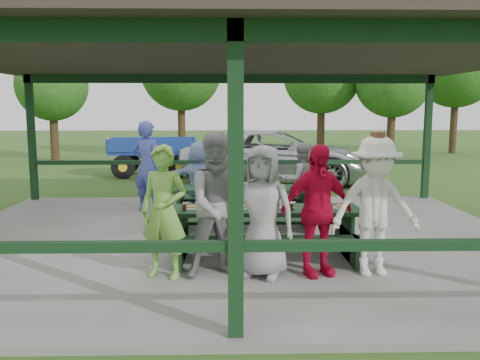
{
  "coord_description": "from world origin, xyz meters",
  "views": [
    {
      "loc": [
        -0.06,
        -8.52,
        2.31
      ],
      "look_at": [
        0.12,
        -0.3,
        1.14
      ],
      "focal_mm": 38.0,
      "sensor_mm": 36.0,
      "label": 1
    }
  ],
  "objects_px": {
    "picnic_table_far": "(243,202)",
    "pickup_truck": "(277,157)",
    "contestant_grey_mid": "(263,212)",
    "contestant_red": "(317,210)",
    "spectator_lblue": "(199,179)",
    "spectator_blue": "(147,166)",
    "picnic_table_near": "(265,226)",
    "spectator_grey": "(301,181)",
    "contestant_grey_left": "(220,205)",
    "farm_trailer": "(153,156)",
    "contestant_white_fedora": "(375,206)",
    "contestant_green": "(164,212)"
  },
  "relations": [
    {
      "from": "contestant_red",
      "to": "spectator_lblue",
      "type": "xyz_separation_m",
      "value": [
        -1.76,
        3.72,
        -0.1
      ]
    },
    {
      "from": "picnic_table_near",
      "to": "contestant_green",
      "type": "relative_size",
      "value": 1.59
    },
    {
      "from": "picnic_table_far",
      "to": "pickup_truck",
      "type": "bearing_deg",
      "value": 78.87
    },
    {
      "from": "contestant_red",
      "to": "spectator_lblue",
      "type": "distance_m",
      "value": 4.12
    },
    {
      "from": "pickup_truck",
      "to": "contestant_green",
      "type": "bearing_deg",
      "value": 176.94
    },
    {
      "from": "contestant_grey_mid",
      "to": "farm_trailer",
      "type": "relative_size",
      "value": 0.44
    },
    {
      "from": "contestant_green",
      "to": "spectator_lblue",
      "type": "relative_size",
      "value": 1.13
    },
    {
      "from": "spectator_lblue",
      "to": "spectator_blue",
      "type": "xyz_separation_m",
      "value": [
        -1.14,
        0.57,
        0.19
      ]
    },
    {
      "from": "picnic_table_far",
      "to": "contestant_red",
      "type": "xyz_separation_m",
      "value": [
        0.9,
        -2.79,
        0.4
      ]
    },
    {
      "from": "contestant_green",
      "to": "contestant_grey_mid",
      "type": "height_order",
      "value": "contestant_green"
    },
    {
      "from": "contestant_red",
      "to": "farm_trailer",
      "type": "xyz_separation_m",
      "value": [
        -3.75,
        10.92,
        -0.29
      ]
    },
    {
      "from": "contestant_grey_left",
      "to": "farm_trailer",
      "type": "height_order",
      "value": "contestant_grey_left"
    },
    {
      "from": "contestant_red",
      "to": "contestant_grey_left",
      "type": "bearing_deg",
      "value": 161.93
    },
    {
      "from": "contestant_grey_left",
      "to": "spectator_grey",
      "type": "bearing_deg",
      "value": 49.63
    },
    {
      "from": "contestant_grey_mid",
      "to": "pickup_truck",
      "type": "bearing_deg",
      "value": 103.26
    },
    {
      "from": "picnic_table_near",
      "to": "contestant_white_fedora",
      "type": "relative_size",
      "value": 1.47
    },
    {
      "from": "contestant_grey_left",
      "to": "spectator_grey",
      "type": "height_order",
      "value": "contestant_grey_left"
    },
    {
      "from": "contestant_grey_mid",
      "to": "contestant_white_fedora",
      "type": "bearing_deg",
      "value": 21.73
    },
    {
      "from": "picnic_table_near",
      "to": "contestant_grey_left",
      "type": "xyz_separation_m",
      "value": [
        -0.65,
        -0.8,
        0.47
      ]
    },
    {
      "from": "contestant_grey_mid",
      "to": "spectator_blue",
      "type": "distance_m",
      "value": 4.86
    },
    {
      "from": "contestant_grey_mid",
      "to": "contestant_white_fedora",
      "type": "xyz_separation_m",
      "value": [
        1.49,
        0.05,
        0.06
      ]
    },
    {
      "from": "contestant_grey_left",
      "to": "contestant_grey_mid",
      "type": "xyz_separation_m",
      "value": [
        0.55,
        -0.04,
        -0.08
      ]
    },
    {
      "from": "contestant_grey_left",
      "to": "contestant_white_fedora",
      "type": "relative_size",
      "value": 1.0
    },
    {
      "from": "contestant_green",
      "to": "contestant_white_fedora",
      "type": "height_order",
      "value": "contestant_white_fedora"
    },
    {
      "from": "spectator_lblue",
      "to": "pickup_truck",
      "type": "height_order",
      "value": "spectator_lblue"
    },
    {
      "from": "spectator_blue",
      "to": "pickup_truck",
      "type": "bearing_deg",
      "value": -100.41
    },
    {
      "from": "picnic_table_near",
      "to": "contestant_grey_mid",
      "type": "relative_size",
      "value": 1.6
    },
    {
      "from": "spectator_blue",
      "to": "contestant_green",
      "type": "bearing_deg",
      "value": 125.18
    },
    {
      "from": "spectator_blue",
      "to": "contestant_grey_mid",
      "type": "bearing_deg",
      "value": 140.18
    },
    {
      "from": "pickup_truck",
      "to": "picnic_table_far",
      "type": "bearing_deg",
      "value": -179.8
    },
    {
      "from": "picnic_table_near",
      "to": "farm_trailer",
      "type": "bearing_deg",
      "value": 107.17
    },
    {
      "from": "contestant_grey_left",
      "to": "spectator_grey",
      "type": "distance_m",
      "value": 3.88
    },
    {
      "from": "contestant_green",
      "to": "spectator_grey",
      "type": "bearing_deg",
      "value": 74.62
    },
    {
      "from": "contestant_red",
      "to": "contestant_white_fedora",
      "type": "height_order",
      "value": "contestant_white_fedora"
    },
    {
      "from": "picnic_table_near",
      "to": "spectator_grey",
      "type": "distance_m",
      "value": 2.91
    },
    {
      "from": "spectator_grey",
      "to": "picnic_table_near",
      "type": "bearing_deg",
      "value": 58.04
    },
    {
      "from": "contestant_red",
      "to": "contestant_white_fedora",
      "type": "xyz_separation_m",
      "value": [
        0.77,
        -0.01,
        0.05
      ]
    },
    {
      "from": "contestant_white_fedora",
      "to": "spectator_grey",
      "type": "relative_size",
      "value": 1.25
    },
    {
      "from": "spectator_grey",
      "to": "pickup_truck",
      "type": "relative_size",
      "value": 0.26
    },
    {
      "from": "pickup_truck",
      "to": "contestant_white_fedora",
      "type": "bearing_deg",
      "value": -166.01
    },
    {
      "from": "farm_trailer",
      "to": "contestant_green",
      "type": "bearing_deg",
      "value": -85.36
    },
    {
      "from": "contestant_red",
      "to": "picnic_table_near",
      "type": "bearing_deg",
      "value": 109.4
    },
    {
      "from": "picnic_table_far",
      "to": "farm_trailer",
      "type": "distance_m",
      "value": 8.62
    },
    {
      "from": "spectator_blue",
      "to": "spectator_grey",
      "type": "height_order",
      "value": "spectator_blue"
    },
    {
      "from": "contestant_grey_mid",
      "to": "spectator_lblue",
      "type": "relative_size",
      "value": 1.12
    },
    {
      "from": "spectator_grey",
      "to": "farm_trailer",
      "type": "bearing_deg",
      "value": -74.86
    },
    {
      "from": "contestant_grey_left",
      "to": "spectator_lblue",
      "type": "height_order",
      "value": "contestant_grey_left"
    },
    {
      "from": "contestant_grey_mid",
      "to": "farm_trailer",
      "type": "bearing_deg",
      "value": 125.34
    },
    {
      "from": "picnic_table_near",
      "to": "spectator_grey",
      "type": "relative_size",
      "value": 1.83
    },
    {
      "from": "picnic_table_far",
      "to": "contestant_grey_mid",
      "type": "distance_m",
      "value": 2.87
    }
  ]
}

